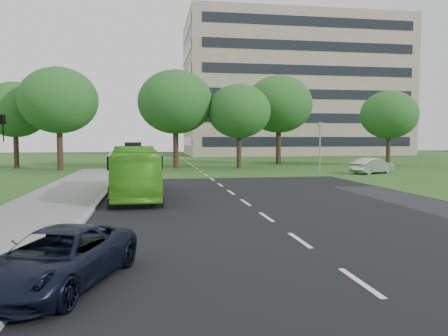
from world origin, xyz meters
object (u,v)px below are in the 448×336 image
tree_park_f (15,110)px  sedan (372,166)px  tree_park_d (279,104)px  office_building (292,89)px  tree_park_b (175,102)px  tree_park_e (389,115)px  tree_park_a (59,101)px  camera_pole (320,141)px  bus (133,171)px  suv (58,258)px  tree_park_c (239,111)px

tree_park_f → sedan: bearing=-19.8°
tree_park_d → office_building: bearing=69.2°
tree_park_b → tree_park_e: 23.90m
office_building → tree_park_d: bearing=-110.8°
tree_park_a → tree_park_b: size_ratio=0.98×
sedan → office_building: bearing=-33.3°
tree_park_b → office_building: bearing=55.8°
tree_park_e → camera_pole: 15.26m
office_building → tree_park_f: office_building is taller
bus → sedan: bearing=26.5°
sedan → camera_pole: size_ratio=0.96×
tree_park_e → camera_pole: (-11.80, -9.24, -2.83)m
sedan → suv: sedan is taller
tree_park_f → tree_park_b: bearing=-7.8°
tree_park_c → bus: 23.11m
bus → suv: 14.49m
sedan → suv: bearing=116.9°
tree_park_d → tree_park_e: tree_park_d is taller
tree_park_f → sedan: size_ratio=2.05×
office_building → suv: bearing=-111.8°
office_building → tree_park_c: size_ratio=4.61×
tree_park_f → camera_pole: size_ratio=1.96×
tree_park_f → bus: bearing=-61.6°
suv → tree_park_b: bearing=102.7°
tree_park_b → tree_park_e: bearing=0.3°
office_building → tree_park_c: bearing=-115.8°
tree_park_d → tree_park_f: size_ratio=1.19×
tree_park_d → tree_park_f: 28.75m
tree_park_d → bus: (-15.86, -26.18, -5.75)m
tree_park_a → tree_park_d: bearing=13.9°
bus → tree_park_c: bearing=60.5°
tree_park_e → tree_park_b: bearing=-179.7°
tree_park_f → bus: (12.76, -23.56, -4.65)m
tree_park_b → suv: bearing=-97.1°
office_building → tree_park_e: (-0.15, -35.18, -6.76)m
tree_park_a → tree_park_c: 17.75m
office_building → bus: bearing=-115.9°
tree_park_b → tree_park_e: tree_park_b is taller
office_building → tree_park_b: office_building is taller
tree_park_f → bus: size_ratio=0.90×
office_building → tree_park_a: office_building is taller
office_building → tree_park_f: size_ratio=4.53×
tree_park_c → camera_pole: 10.32m
tree_park_e → suv: 46.02m
office_building → camera_pole: 46.99m
tree_park_a → suv: (6.82, -34.76, -6.13)m
tree_park_e → tree_park_d: bearing=157.7°
tree_park_f → tree_park_e: bearing=-3.0°
tree_park_e → bus: tree_park_e is taller
tree_park_b → bus: tree_park_b is taller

